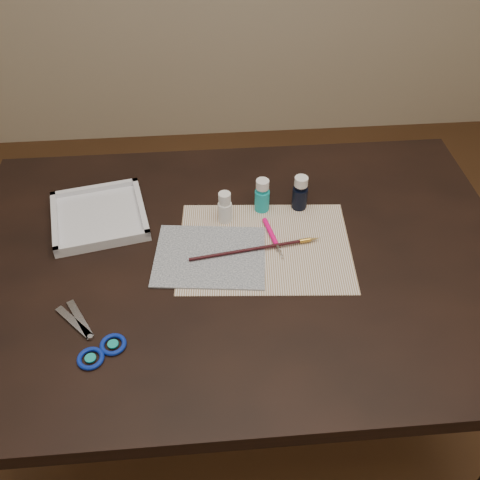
{
  "coord_description": "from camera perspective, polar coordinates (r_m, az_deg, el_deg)",
  "views": [
    {
      "loc": [
        -0.07,
        -0.88,
        1.63
      ],
      "look_at": [
        0.0,
        0.0,
        0.8
      ],
      "focal_mm": 40.0,
      "sensor_mm": 36.0,
      "label": 1
    }
  ],
  "objects": [
    {
      "name": "palette_tray",
      "position": [
        1.38,
        -14.81,
        2.55
      ],
      "size": [
        0.27,
        0.27,
        0.03
      ],
      "primitive_type": "cube",
      "rotation": [
        0.0,
        0.0,
        0.2
      ],
      "color": "silver",
      "rests_on": "table"
    },
    {
      "name": "paint_bottle_white",
      "position": [
        1.32,
        -1.63,
        3.52
      ],
      "size": [
        0.04,
        0.04,
        0.08
      ],
      "primitive_type": "cylinder",
      "rotation": [
        0.0,
        0.0,
        0.31
      ],
      "color": "white",
      "rests_on": "table"
    },
    {
      "name": "canvas",
      "position": [
        1.25,
        -3.23,
        -1.72
      ],
      "size": [
        0.28,
        0.23,
        0.0
      ],
      "primitive_type": "cube",
      "rotation": [
        0.0,
        0.0,
        -0.12
      ],
      "color": "#111B33",
      "rests_on": "paper"
    },
    {
      "name": "ground",
      "position": [
        1.87,
        0.0,
        -18.47
      ],
      "size": [
        3.5,
        3.5,
        0.02
      ],
      "primitive_type": "cube",
      "color": "#422614",
      "rests_on": "ground"
    },
    {
      "name": "paintbrush",
      "position": [
        1.25,
        1.75,
        -0.9
      ],
      "size": [
        0.32,
        0.06,
        0.01
      ],
      "primitive_type": null,
      "rotation": [
        0.0,
        0.0,
        0.15
      ],
      "color": "black",
      "rests_on": "canvas"
    },
    {
      "name": "scissors",
      "position": [
        1.14,
        -16.47,
        -9.53
      ],
      "size": [
        0.22,
        0.22,
        0.01
      ],
      "primitive_type": null,
      "rotation": [
        0.0,
        0.0,
        2.32
      ],
      "color": "silver",
      "rests_on": "table"
    },
    {
      "name": "paper",
      "position": [
        1.27,
        2.64,
        -0.69
      ],
      "size": [
        0.43,
        0.34,
        0.0
      ],
      "primitive_type": "cube",
      "rotation": [
        0.0,
        0.0,
        -0.08
      ],
      "color": "white",
      "rests_on": "table"
    },
    {
      "name": "paint_bottle_navy",
      "position": [
        1.36,
        6.43,
        5.03
      ],
      "size": [
        0.04,
        0.04,
        0.09
      ],
      "primitive_type": "cylinder",
      "rotation": [
        0.0,
        0.0,
        0.06
      ],
      "color": "black",
      "rests_on": "table"
    },
    {
      "name": "table",
      "position": [
        1.54,
        0.0,
        -11.63
      ],
      "size": [
        1.3,
        0.9,
        0.75
      ],
      "primitive_type": "cube",
      "color": "black",
      "rests_on": "ground"
    },
    {
      "name": "paint_bottle_cyan",
      "position": [
        1.35,
        2.38,
        4.79
      ],
      "size": [
        0.05,
        0.05,
        0.09
      ],
      "primitive_type": "cylinder",
      "rotation": [
        0.0,
        0.0,
        -0.32
      ],
      "color": "#16A9B1",
      "rests_on": "table"
    },
    {
      "name": "craft_knife",
      "position": [
        1.28,
        3.62,
        0.13
      ],
      "size": [
        0.04,
        0.15,
        0.01
      ],
      "primitive_type": null,
      "rotation": [
        0.0,
        0.0,
        -1.38
      ],
      "color": "#FF0976",
      "rests_on": "paper"
    }
  ]
}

